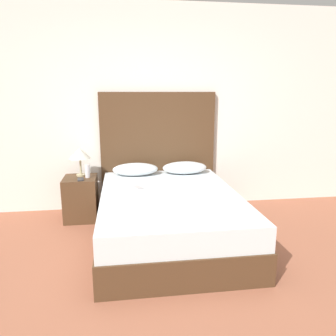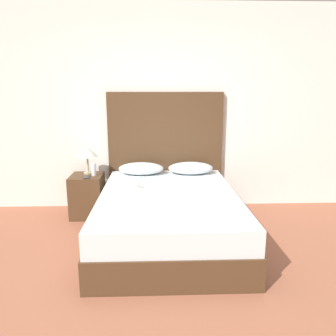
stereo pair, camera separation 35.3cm
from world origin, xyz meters
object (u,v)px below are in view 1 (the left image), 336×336
object	(u,v)px
table_lamp	(80,154)
phone_on_nightstand	(81,179)
bed	(169,216)
phone_on_bed	(138,187)
nightstand	(81,198)

from	to	relation	value
table_lamp	phone_on_nightstand	size ratio (longest dim) A/B	2.25
bed	phone_on_nightstand	world-z (taller)	phone_on_nightstand
phone_on_bed	table_lamp	world-z (taller)	table_lamp
bed	phone_on_bed	size ratio (longest dim) A/B	12.59
nightstand	table_lamp	distance (m)	0.56
nightstand	phone_on_nightstand	xyz separation A→B (m)	(0.02, -0.11, 0.28)
bed	table_lamp	xyz separation A→B (m)	(-1.01, 0.83, 0.56)
phone_on_bed	bed	bearing A→B (deg)	-36.54
nightstand	phone_on_nightstand	world-z (taller)	phone_on_nightstand
bed	phone_on_nightstand	size ratio (longest dim) A/B	13.20
bed	phone_on_bed	world-z (taller)	phone_on_bed
bed	nightstand	bearing A→B (deg)	144.09
bed	phone_on_nightstand	xyz separation A→B (m)	(-1.00, 0.63, 0.29)
phone_on_bed	phone_on_nightstand	distance (m)	0.77
phone_on_bed	table_lamp	xyz separation A→B (m)	(-0.69, 0.58, 0.29)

